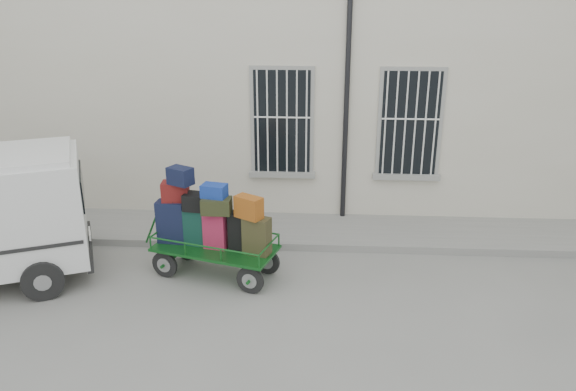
# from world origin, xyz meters

# --- Properties ---
(ground) EXTENTS (80.00, 80.00, 0.00)m
(ground) POSITION_xyz_m (0.00, 0.00, 0.00)
(ground) COLOR slate
(ground) RESTS_ON ground
(building) EXTENTS (24.00, 5.15, 6.00)m
(building) POSITION_xyz_m (0.00, 5.50, 3.00)
(building) COLOR beige
(building) RESTS_ON ground
(sidewalk) EXTENTS (24.00, 1.70, 0.15)m
(sidewalk) POSITION_xyz_m (0.00, 2.20, 0.07)
(sidewalk) COLOR slate
(sidewalk) RESTS_ON ground
(luggage_cart) EXTENTS (2.61, 1.58, 2.01)m
(luggage_cart) POSITION_xyz_m (-1.49, 0.29, 0.97)
(luggage_cart) COLOR black
(luggage_cart) RESTS_ON ground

